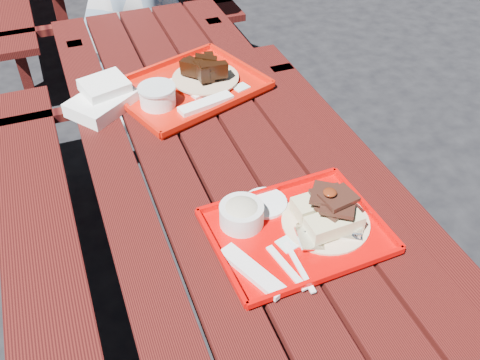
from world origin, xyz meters
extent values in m
plane|color=black|center=(0.00, 0.00, 0.00)|extent=(60.00, 60.00, 0.00)
cube|color=#44110D|center=(-0.30, 0.00, 0.73)|extent=(0.14, 2.40, 0.04)
cube|color=#44110D|center=(-0.15, 0.00, 0.73)|extent=(0.14, 2.40, 0.04)
cube|color=#44110D|center=(0.00, 0.00, 0.73)|extent=(0.14, 2.40, 0.04)
cube|color=#44110D|center=(0.15, 0.00, 0.73)|extent=(0.14, 2.40, 0.04)
cube|color=#44110D|center=(0.30, 0.00, 0.73)|extent=(0.14, 2.40, 0.04)
cube|color=#44110D|center=(-0.58, 0.00, 0.43)|extent=(0.25, 2.40, 0.04)
cube|color=#44110D|center=(-0.58, 0.84, 0.21)|extent=(0.06, 0.06, 0.42)
cube|color=#44110D|center=(0.58, 0.00, 0.43)|extent=(0.25, 2.40, 0.04)
cube|color=#44110D|center=(0.58, 0.84, 0.21)|extent=(0.06, 0.06, 0.42)
cube|color=#44110D|center=(-0.30, 0.96, 0.38)|extent=(0.06, 0.06, 0.75)
cube|color=#44110D|center=(0.30, 0.96, 0.38)|extent=(0.06, 0.06, 0.75)
cube|color=#44110D|center=(0.00, 0.96, 0.43)|extent=(1.40, 0.06, 0.04)
cube|color=#44110D|center=(-0.58, 1.96, 0.21)|extent=(0.06, 0.06, 0.42)
cube|color=#44110D|center=(0.58, 1.96, 0.21)|extent=(0.06, 0.06, 0.42)
cube|color=#44110D|center=(-0.30, 1.84, 0.38)|extent=(0.06, 0.06, 0.75)
cube|color=#44110D|center=(0.30, 1.84, 0.38)|extent=(0.06, 0.06, 0.75)
cube|color=#44110D|center=(0.00, 1.84, 0.43)|extent=(1.40, 0.06, 0.04)
cube|color=#D00302|center=(0.09, -0.33, 0.76)|extent=(0.44, 0.34, 0.01)
cube|color=#D00302|center=(0.08, -0.17, 0.77)|extent=(0.42, 0.03, 0.02)
cube|color=#D00302|center=(0.09, -0.49, 0.77)|extent=(0.42, 0.03, 0.02)
cube|color=#D00302|center=(0.30, -0.32, 0.77)|extent=(0.03, 0.33, 0.02)
cube|color=#D00302|center=(-0.12, -0.34, 0.77)|extent=(0.03, 0.33, 0.02)
cylinder|color=beige|center=(0.17, -0.32, 0.76)|extent=(0.23, 0.23, 0.01)
cube|color=beige|center=(0.17, -0.36, 0.79)|extent=(0.15, 0.07, 0.04)
cube|color=beige|center=(0.17, -0.29, 0.79)|extent=(0.15, 0.07, 0.04)
ellipsoid|color=#5A1E0C|center=(0.17, -0.32, 0.88)|extent=(0.03, 0.03, 0.01)
cylinder|color=silver|center=(-0.03, -0.25, 0.79)|extent=(0.12, 0.12, 0.06)
ellipsoid|color=beige|center=(-0.03, -0.25, 0.81)|extent=(0.10, 0.10, 0.04)
cylinder|color=white|center=(0.05, -0.20, 0.77)|extent=(0.12, 0.12, 0.01)
cube|color=white|center=(-0.07, -0.41, 0.77)|extent=(0.11, 0.19, 0.02)
cube|color=white|center=(0.01, -0.43, 0.76)|extent=(0.04, 0.15, 0.01)
cube|color=white|center=(0.04, -0.44, 0.76)|extent=(0.02, 0.16, 0.00)
cube|color=white|center=(0.05, -0.36, 0.76)|extent=(0.06, 0.06, 0.00)
cube|color=red|center=(0.03, 0.44, 0.76)|extent=(0.58, 0.51, 0.01)
cube|color=red|center=(-0.03, 0.62, 0.77)|extent=(0.46, 0.17, 0.02)
cube|color=red|center=(0.09, 0.27, 0.77)|extent=(0.46, 0.17, 0.02)
cube|color=red|center=(0.26, 0.52, 0.77)|extent=(0.13, 0.35, 0.02)
cube|color=red|center=(-0.20, 0.36, 0.77)|extent=(0.13, 0.35, 0.02)
cube|color=white|center=(0.08, 0.46, 0.77)|extent=(0.21, 0.21, 0.01)
cylinder|color=tan|center=(0.10, 0.47, 0.78)|extent=(0.24, 0.24, 0.01)
cylinder|color=white|center=(-0.10, 0.38, 0.79)|extent=(0.12, 0.12, 0.06)
cylinder|color=silver|center=(-0.10, 0.38, 0.83)|extent=(0.13, 0.13, 0.01)
cube|color=white|center=(0.05, 0.31, 0.77)|extent=(0.20, 0.09, 0.02)
cube|color=silver|center=(0.20, 0.38, 0.77)|extent=(0.07, 0.06, 0.00)
cube|color=white|center=(-0.27, 0.43, 0.77)|extent=(0.27, 0.25, 0.05)
cube|color=white|center=(-0.25, 0.46, 0.82)|extent=(0.17, 0.15, 0.04)
camera|label=1|loc=(-0.39, -1.16, 1.76)|focal=40.00mm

